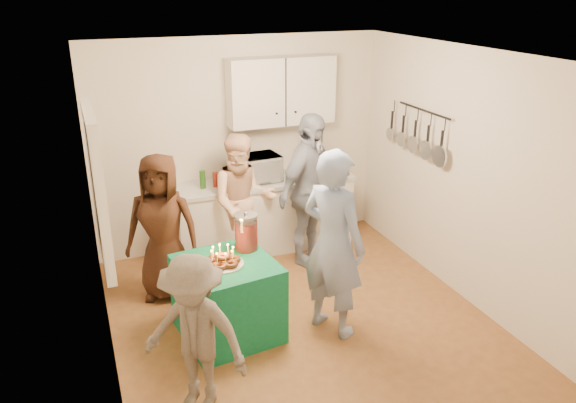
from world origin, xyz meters
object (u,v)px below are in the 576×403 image
object	(u,v)px
counter	(264,216)
woman_back_center	(243,202)
party_table	(228,299)
man_birthday	(333,244)
punch_jar	(246,233)
child_near_left	(195,335)
microwave	(255,168)
woman_back_right	(309,191)
woman_back_left	(162,228)

from	to	relation	value
counter	woman_back_center	size ratio (longest dim) A/B	1.37
party_table	counter	bearing A→B (deg)	60.62
counter	man_birthday	world-z (taller)	man_birthday
party_table	woman_back_center	world-z (taller)	woman_back_center
party_table	punch_jar	world-z (taller)	punch_jar
counter	punch_jar	xyz separation A→B (m)	(-0.67, -1.44, 0.50)
man_birthday	child_near_left	bearing A→B (deg)	83.84
woman_back_center	child_near_left	world-z (taller)	woman_back_center
microwave	punch_jar	size ratio (longest dim) A/B	1.68
woman_back_right	counter	bearing A→B (deg)	90.58
party_table	child_near_left	world-z (taller)	child_near_left
counter	woman_back_right	xyz separation A→B (m)	(0.37, -0.56, 0.48)
child_near_left	microwave	bearing A→B (deg)	102.24
microwave	woman_back_left	distance (m)	1.47
party_table	woman_back_left	world-z (taller)	woman_back_left
punch_jar	child_near_left	world-z (taller)	child_near_left
counter	party_table	xyz separation A→B (m)	(-0.93, -1.65, -0.05)
counter	microwave	xyz separation A→B (m)	(-0.09, 0.00, 0.64)
punch_jar	woman_back_right	xyz separation A→B (m)	(1.04, 0.88, -0.02)
man_birthday	woman_back_left	xyz separation A→B (m)	(-1.37, 1.22, -0.12)
party_table	child_near_left	bearing A→B (deg)	-119.44
counter	man_birthday	bearing A→B (deg)	-89.41
microwave	child_near_left	size ratio (longest dim) A/B	0.43
counter	punch_jar	bearing A→B (deg)	-114.81
counter	child_near_left	world-z (taller)	child_near_left
woman_back_left	woman_back_right	xyz separation A→B (m)	(1.72, 0.16, 0.12)
punch_jar	man_birthday	bearing A→B (deg)	-35.64
counter	woman_back_right	bearing A→B (deg)	-56.55
man_birthday	woman_back_right	bearing A→B (deg)	-42.79
child_near_left	woman_back_center	bearing A→B (deg)	104.04
party_table	child_near_left	xyz separation A→B (m)	(-0.49, -0.87, 0.29)
microwave	woman_back_right	xyz separation A→B (m)	(0.46, -0.56, -0.16)
child_near_left	party_table	bearing A→B (deg)	100.55
counter	microwave	distance (m)	0.65
microwave	punch_jar	world-z (taller)	microwave
party_table	woman_back_right	distance (m)	1.78
microwave	child_near_left	xyz separation A→B (m)	(-1.33, -2.53, -0.40)
counter	man_birthday	distance (m)	2.00
party_table	man_birthday	world-z (taller)	man_birthday
microwave	punch_jar	distance (m)	1.56
man_birthday	child_near_left	size ratio (longest dim) A/B	1.37
microwave	man_birthday	distance (m)	1.95
woman_back_right	child_near_left	xyz separation A→B (m)	(-1.80, -1.97, -0.25)
woman_back_center	child_near_left	xyz separation A→B (m)	(-1.06, -2.19, -0.14)
counter	child_near_left	distance (m)	2.91
woman_back_right	child_near_left	distance (m)	2.68
punch_jar	child_near_left	xyz separation A→B (m)	(-0.76, -1.09, -0.26)
party_table	woman_back_center	bearing A→B (deg)	66.50
counter	woman_back_center	xyz separation A→B (m)	(-0.36, -0.34, 0.37)
woman_back_left	woman_back_center	distance (m)	1.06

